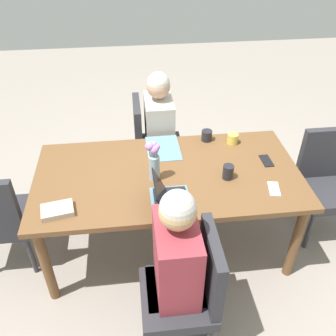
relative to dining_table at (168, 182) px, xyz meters
The scene contains 17 objects.
ground_plane 0.66m from the dining_table, ahead, with size 10.00×10.00×0.00m, color gray.
dining_table is the anchor object (origin of this frame).
chair_far_left_near 0.84m from the dining_table, 94.58° to the left, with size 0.44×0.44×0.90m.
person_far_left_near 0.77m from the dining_table, 89.34° to the left, with size 0.36×0.40×1.19m.
chair_near_left_mid 0.82m from the dining_table, 87.33° to the right, with size 0.44×0.44×0.90m.
person_near_left_mid 0.76m from the dining_table, 92.88° to the right, with size 0.36×0.40×1.19m.
chair_head_right_left_far 1.32m from the dining_table, ahead, with size 0.44×0.44×0.90m.
flower_vase 0.27m from the dining_table, 155.55° to the right, with size 0.10×0.08×0.31m.
placemat_far_left_near 0.34m from the dining_table, 89.31° to the left, with size 0.36×0.26×0.00m, color slate.
placemat_near_left_mid 0.34m from the dining_table, 92.93° to the right, with size 0.36×0.26×0.00m, color slate.
laptop_near_left_mid 0.36m from the dining_table, 96.22° to the right, with size 0.22×0.32×0.20m.
coffee_mug_near_left 0.45m from the dining_table, 13.37° to the right, with size 0.08×0.08×0.11m, color #232328.
coffee_mug_near_right 0.56m from the dining_table, 48.07° to the left, with size 0.09×0.09×0.09m, color #232328.
coffee_mug_centre_left 0.67m from the dining_table, 31.06° to the left, with size 0.09×0.09×0.08m, color #DBC64C.
book_red_cover 0.81m from the dining_table, 156.69° to the right, with size 0.20×0.14×0.04m, color #B2A38E.
phone_black 0.76m from the dining_table, ahead, with size 0.15×0.07×0.01m, color black.
phone_silver 0.75m from the dining_table, 20.33° to the right, with size 0.15×0.07×0.01m, color silver.
Camera 1 is at (-0.24, -2.08, 2.37)m, focal length 39.26 mm.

